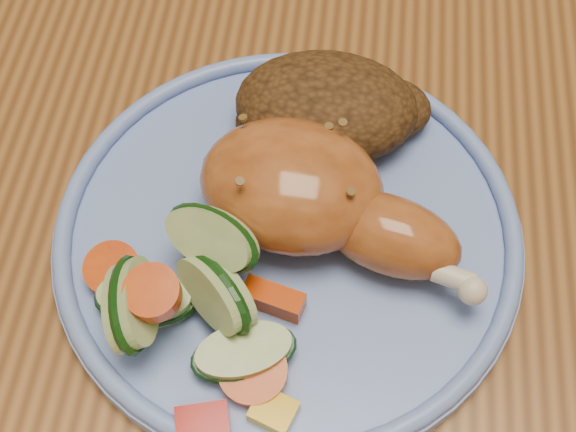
{
  "coord_description": "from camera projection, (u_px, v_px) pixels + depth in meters",
  "views": [
    {
      "loc": [
        -0.07,
        -0.28,
        1.14
      ],
      "look_at": [
        -0.1,
        -0.06,
        0.78
      ],
      "focal_mm": 50.0,
      "sensor_mm": 36.0,
      "label": 1
    }
  ],
  "objects": [
    {
      "name": "chicken_leg",
      "position": [
        315.0,
        197.0,
        0.42
      ],
      "size": [
        0.16,
        0.1,
        0.05
      ],
      "color": "#AD5B24",
      "rests_on": "plate"
    },
    {
      "name": "vegetable_pile",
      "position": [
        191.0,
        304.0,
        0.39
      ],
      "size": [
        0.12,
        0.13,
        0.06
      ],
      "color": "#A50A05",
      "rests_on": "plate"
    },
    {
      "name": "rice_pilaf",
      "position": [
        330.0,
        108.0,
        0.46
      ],
      "size": [
        0.11,
        0.08,
        0.05
      ],
      "color": "#482C12",
      "rests_on": "plate"
    },
    {
      "name": "plate",
      "position": [
        288.0,
        236.0,
        0.44
      ],
      "size": [
        0.26,
        0.26,
        0.01
      ],
      "primitive_type": "cylinder",
      "color": "#6A88D2",
      "rests_on": "dining_table"
    },
    {
      "name": "plate_rim",
      "position": [
        288.0,
        226.0,
        0.43
      ],
      "size": [
        0.25,
        0.25,
        0.01
      ],
      "primitive_type": "torus",
      "color": "#6A88D2",
      "rests_on": "plate"
    },
    {
      "name": "dining_table",
      "position": [
        440.0,
        240.0,
        0.54
      ],
      "size": [
        0.9,
        1.4,
        0.75
      ],
      "color": "brown",
      "rests_on": "ground"
    }
  ]
}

